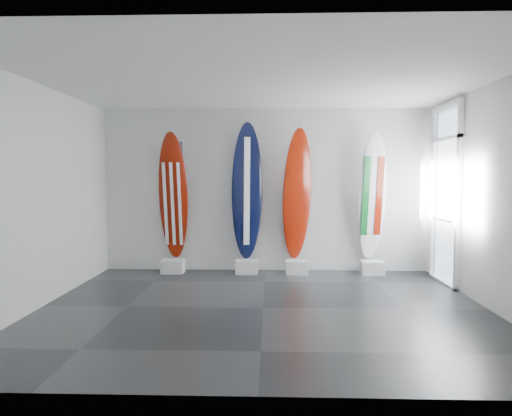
{
  "coord_description": "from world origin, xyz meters",
  "views": [
    {
      "loc": [
        0.1,
        -6.09,
        1.77
      ],
      "look_at": [
        -0.14,
        1.4,
        1.25
      ],
      "focal_mm": 32.37,
      "sensor_mm": 36.0,
      "label": 1
    }
  ],
  "objects_px": {
    "surfboard_usa": "(173,196)",
    "surfboard_navy": "(247,192)",
    "surfboard_swiss": "(297,194)",
    "surfboard_italy": "(372,196)"
  },
  "relations": [
    {
      "from": "surfboard_navy",
      "to": "surfboard_italy",
      "type": "bearing_deg",
      "value": -15.02
    },
    {
      "from": "surfboard_navy",
      "to": "surfboard_italy",
      "type": "xyz_separation_m",
      "value": [
        2.26,
        0.0,
        -0.09
      ]
    },
    {
      "from": "surfboard_swiss",
      "to": "surfboard_italy",
      "type": "xyz_separation_m",
      "value": [
        1.35,
        0.0,
        -0.03
      ]
    },
    {
      "from": "surfboard_usa",
      "to": "surfboard_navy",
      "type": "xyz_separation_m",
      "value": [
        1.35,
        0.0,
        0.09
      ]
    },
    {
      "from": "surfboard_navy",
      "to": "surfboard_swiss",
      "type": "distance_m",
      "value": 0.91
    },
    {
      "from": "surfboard_usa",
      "to": "surfboard_swiss",
      "type": "distance_m",
      "value": 2.26
    },
    {
      "from": "surfboard_navy",
      "to": "surfboard_italy",
      "type": "relative_size",
      "value": 1.07
    },
    {
      "from": "surfboard_usa",
      "to": "surfboard_navy",
      "type": "distance_m",
      "value": 1.35
    },
    {
      "from": "surfboard_italy",
      "to": "surfboard_usa",
      "type": "bearing_deg",
      "value": 170.13
    },
    {
      "from": "surfboard_swiss",
      "to": "surfboard_italy",
      "type": "relative_size",
      "value": 1.03
    }
  ]
}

